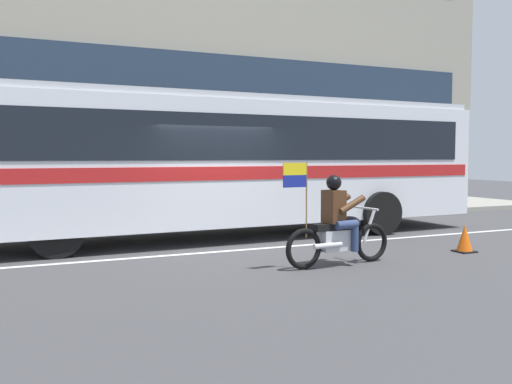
# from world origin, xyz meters

# --- Properties ---
(ground_plane) EXTENTS (60.00, 60.00, 0.00)m
(ground_plane) POSITION_xyz_m (0.00, 0.00, 0.00)
(ground_plane) COLOR #3D3D3F
(sidewalk_curb) EXTENTS (28.00, 3.80, 0.15)m
(sidewalk_curb) POSITION_xyz_m (0.00, 5.10, 0.07)
(sidewalk_curb) COLOR gray
(sidewalk_curb) RESTS_ON ground_plane
(lane_center_stripe) EXTENTS (26.60, 0.14, 0.01)m
(lane_center_stripe) POSITION_xyz_m (0.00, -0.60, 0.00)
(lane_center_stripe) COLOR silver
(lane_center_stripe) RESTS_ON ground_plane
(office_building_facade) EXTENTS (28.00, 0.89, 13.27)m
(office_building_facade) POSITION_xyz_m (0.00, 7.39, 6.64)
(office_building_facade) COLOR gray
(office_building_facade) RESTS_ON ground_plane
(transit_bus) EXTENTS (12.59, 3.01, 3.22)m
(transit_bus) POSITION_xyz_m (0.74, 1.19, 1.88)
(transit_bus) COLOR silver
(transit_bus) RESTS_ON ground_plane
(motorcycle_with_rider) EXTENTS (2.19, 0.64, 1.78)m
(motorcycle_with_rider) POSITION_xyz_m (1.25, -2.69, 0.67)
(motorcycle_with_rider) COLOR black
(motorcycle_with_rider) RESTS_ON ground_plane
(traffic_cone) EXTENTS (0.36, 0.36, 0.55)m
(traffic_cone) POSITION_xyz_m (4.24, -2.58, 0.26)
(traffic_cone) COLOR #EA590F
(traffic_cone) RESTS_ON ground_plane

